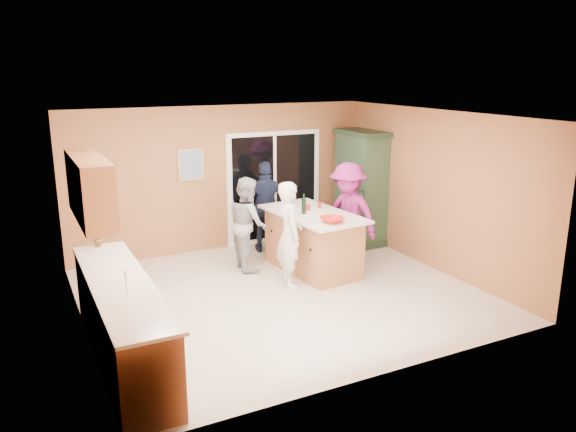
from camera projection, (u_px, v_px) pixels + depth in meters
name	position (u px, v px, depth m)	size (l,w,h in m)	color
floor	(282.00, 294.00, 8.27)	(5.50, 5.50, 0.00)	beige
ceiling	(281.00, 116.00, 7.61)	(5.50, 5.00, 0.10)	white
wall_back	(221.00, 178.00, 10.10)	(5.50, 0.10, 2.60)	#BF7A4E
wall_front	(388.00, 261.00, 5.78)	(5.50, 0.10, 2.60)	#BF7A4E
wall_left	(77.00, 234.00, 6.74)	(0.10, 5.00, 2.60)	#BF7A4E
wall_right	(433.00, 190.00, 9.13)	(0.10, 5.00, 2.60)	#BF7A4E
left_cabinet_run	(125.00, 327.00, 6.18)	(0.65, 3.05, 1.24)	#A86641
upper_cabinets	(90.00, 188.00, 6.50)	(0.35, 1.60, 0.75)	#A86641
sliding_door	(274.00, 187.00, 10.59)	(1.90, 0.07, 2.10)	white
framed_picture	(191.00, 164.00, 9.76)	(0.46, 0.04, 0.56)	tan
kitchen_island	(313.00, 243.00, 9.15)	(1.17, 1.94, 0.98)	#A86641
green_hutch	(361.00, 188.00, 10.55)	(0.61, 1.15, 2.12)	#1E3120
woman_white	(290.00, 234.00, 8.42)	(0.59, 0.39, 1.62)	white
woman_grey	(248.00, 223.00, 9.18)	(0.75, 0.58, 1.53)	#9D9C9F
woman_navy	(266.00, 207.00, 10.03)	(0.96, 0.40, 1.65)	#1B223C
woman_magenta	(348.00, 214.00, 9.35)	(1.12, 0.64, 1.73)	#861D67
serving_bowl	(332.00, 220.00, 8.43)	(0.35, 0.35, 0.08)	red
tulip_vase	(97.00, 233.00, 7.37)	(0.20, 0.14, 0.38)	red
tumbler_near	(319.00, 205.00, 9.29)	(0.07, 0.07, 0.10)	red
tumbler_far	(308.00, 208.00, 9.08)	(0.07, 0.07, 0.11)	red
wine_bottle	(304.00, 206.00, 8.92)	(0.07, 0.07, 0.33)	black
white_plate	(307.00, 210.00, 9.13)	(0.22, 0.22, 0.02)	white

